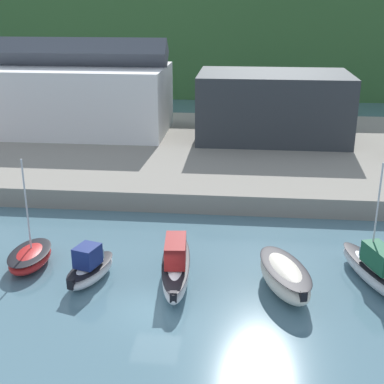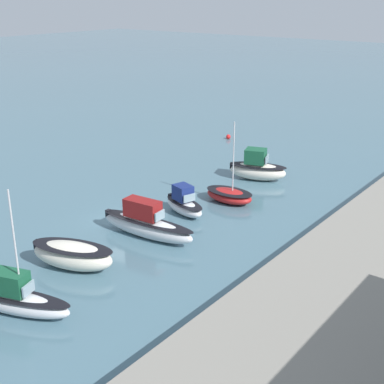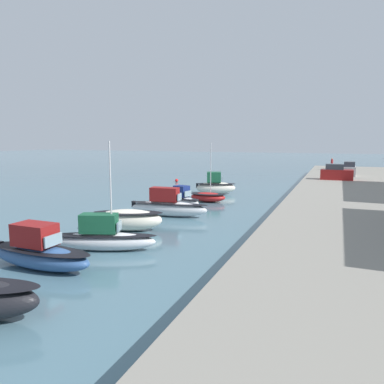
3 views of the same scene
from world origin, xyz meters
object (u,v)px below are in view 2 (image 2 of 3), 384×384
at_px(moored_boat_5, 13,298).
at_px(mooring_buoy_0, 228,137).
at_px(moored_boat_0, 257,168).
at_px(moored_boat_4, 73,255).
at_px(moored_boat_2, 184,204).
at_px(moored_boat_3, 146,224).
at_px(moored_boat_1, 229,195).

distance_m(moored_boat_5, mooring_buoy_0, 38.22).
xyz_separation_m(moored_boat_0, moored_boat_4, (21.17, -0.35, -0.17)).
relative_size(moored_boat_2, moored_boat_5, 0.63).
xyz_separation_m(moored_boat_3, moored_boat_5, (11.21, 0.71, -0.11)).
bearing_deg(mooring_buoy_0, moored_boat_1, 34.09).
distance_m(moored_boat_2, moored_boat_3, 4.90).
distance_m(moored_boat_1, moored_boat_2, 4.33).
bearing_deg(moored_boat_3, mooring_buoy_0, -163.05).
bearing_deg(moored_boat_0, moored_boat_2, -20.68).
relative_size(moored_boat_2, mooring_buoy_0, 8.22).
bearing_deg(moored_boat_3, moored_boat_1, 169.46).
distance_m(moored_boat_0, moored_boat_1, 6.25).
relative_size(moored_boat_5, mooring_buoy_0, 13.13).
xyz_separation_m(moored_boat_4, moored_boat_5, (5.14, 1.29, -0.01)).
relative_size(moored_boat_0, moored_boat_1, 0.84).
xyz_separation_m(moored_boat_0, moored_boat_1, (6.14, 1.09, -0.46)).
height_order(moored_boat_1, moored_boat_5, moored_boat_5).
bearing_deg(moored_boat_2, moored_boat_4, 17.02).
relative_size(moored_boat_3, moored_boat_5, 1.09).
bearing_deg(moored_boat_4, moored_boat_1, 156.95).
xyz_separation_m(moored_boat_1, moored_boat_4, (15.03, -1.44, 0.30)).
bearing_deg(moored_boat_5, moored_boat_0, 163.26).
relative_size(moored_boat_0, moored_boat_2, 1.27).
bearing_deg(moored_boat_5, moored_boat_3, 164.83).
bearing_deg(moored_boat_4, moored_boat_2, 162.21).
relative_size(moored_boat_3, mooring_buoy_0, 14.30).
xyz_separation_m(moored_boat_3, mooring_buoy_0, (-25.40, -10.27, -0.71)).
relative_size(moored_boat_0, moored_boat_4, 0.95).
height_order(moored_boat_3, mooring_buoy_0, moored_boat_3).
xyz_separation_m(moored_boat_0, mooring_buoy_0, (-10.30, -10.04, -0.79)).
bearing_deg(moored_boat_0, moored_boat_5, -16.90).
xyz_separation_m(moored_boat_2, mooring_buoy_0, (-20.53, -9.73, -0.54)).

